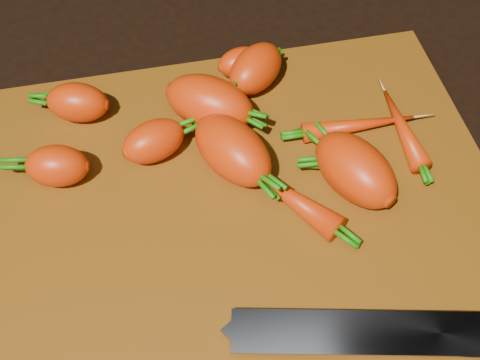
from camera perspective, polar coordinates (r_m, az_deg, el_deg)
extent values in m
cube|color=black|center=(0.66, 0.18, -2.53)|extent=(2.00, 2.00, 0.01)
cube|color=brown|center=(0.65, 0.18, -1.97)|extent=(0.50, 0.40, 0.01)
ellipsoid|color=red|center=(0.67, -7.38, 3.32)|extent=(0.08, 0.06, 0.04)
ellipsoid|color=red|center=(0.67, -15.36, 1.17)|extent=(0.07, 0.05, 0.04)
ellipsoid|color=red|center=(0.69, -2.63, 6.61)|extent=(0.11, 0.10, 0.06)
ellipsoid|color=red|center=(0.64, 9.82, 0.88)|extent=(0.09, 0.11, 0.06)
ellipsoid|color=red|center=(0.73, 1.35, 9.48)|extent=(0.09, 0.09, 0.05)
ellipsoid|color=red|center=(0.75, 0.10, 10.00)|extent=(0.06, 0.04, 0.03)
ellipsoid|color=red|center=(0.66, 9.53, 1.24)|extent=(0.07, 0.05, 0.03)
ellipsoid|color=red|center=(0.71, 13.70, 4.37)|extent=(0.02, 0.11, 0.02)
ellipsoid|color=red|center=(0.70, 10.10, 4.64)|extent=(0.12, 0.02, 0.02)
ellipsoid|color=red|center=(0.63, 4.51, -1.62)|extent=(0.08, 0.10, 0.03)
ellipsoid|color=red|center=(0.72, -13.71, 6.45)|extent=(0.07, 0.06, 0.04)
ellipsoid|color=red|center=(0.65, -0.63, 2.58)|extent=(0.09, 0.11, 0.06)
cube|color=gray|center=(0.57, -0.77, -12.74)|extent=(0.22, 0.09, 0.00)
cube|color=gray|center=(0.57, 11.08, -12.67)|extent=(0.02, 0.04, 0.02)
cube|color=black|center=(0.59, 17.77, -12.40)|extent=(0.13, 0.05, 0.02)
cylinder|color=#B2B2B7|center=(0.58, 16.18, -12.11)|extent=(0.01, 0.01, 0.00)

